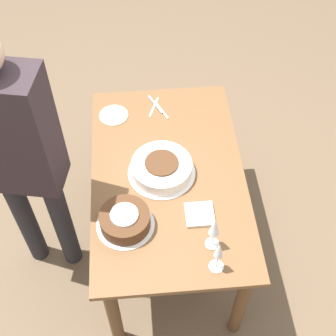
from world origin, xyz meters
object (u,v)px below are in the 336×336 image
object	(u,v)px
cake_front_chocolate	(125,220)
wine_glass_near	(219,252)
wine_glass_far	(214,228)
person_cutting	(17,152)
cake_center_white	(162,168)

from	to	relation	value
cake_front_chocolate	wine_glass_near	xyz separation A→B (m)	(0.26, 0.41, 0.09)
wine_glass_far	person_cutting	bearing A→B (deg)	-114.68
cake_center_white	wine_glass_far	bearing A→B (deg)	24.66
wine_glass_near	wine_glass_far	distance (m)	0.12
wine_glass_near	cake_front_chocolate	bearing A→B (deg)	-122.27
wine_glass_far	cake_center_white	bearing A→B (deg)	-155.34
cake_center_white	cake_front_chocolate	bearing A→B (deg)	-33.15
wine_glass_far	person_cutting	world-z (taller)	person_cutting
wine_glass_near	person_cutting	distance (m)	1.05
person_cutting	wine_glass_near	bearing A→B (deg)	-19.04
wine_glass_far	person_cutting	xyz separation A→B (m)	(-0.41, -0.90, 0.14)
cake_center_white	cake_front_chocolate	xyz separation A→B (m)	(0.31, -0.20, 0.00)
wine_glass_near	person_cutting	world-z (taller)	person_cutting
wine_glass_far	cake_front_chocolate	bearing A→B (deg)	-108.99
wine_glass_near	wine_glass_far	xyz separation A→B (m)	(-0.12, -0.00, 0.01)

